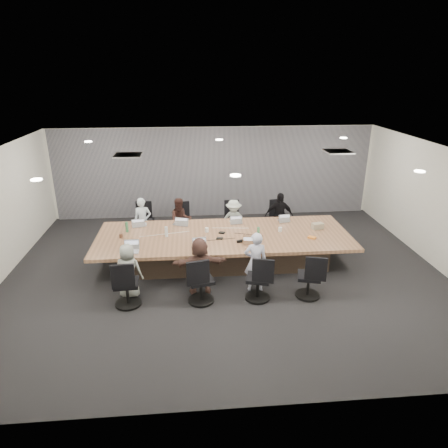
{
  "coord_description": "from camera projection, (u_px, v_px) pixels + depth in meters",
  "views": [
    {
      "loc": [
        -0.75,
        -8.22,
        4.42
      ],
      "look_at": [
        0.0,
        0.4,
        1.05
      ],
      "focal_mm": 32.0,
      "sensor_mm": 36.0,
      "label": 1
    }
  ],
  "objects": [
    {
      "name": "floor",
      "position": [
        225.0,
        272.0,
        9.29
      ],
      "size": [
        10.0,
        8.0,
        0.0
      ],
      "primitive_type": "cube",
      "color": "black",
      "rests_on": "ground"
    },
    {
      "name": "ceiling",
      "position": [
        226.0,
        153.0,
        8.28
      ],
      "size": [
        10.0,
        8.0,
        0.0
      ],
      "primitive_type": "cube",
      "color": "white",
      "rests_on": "wall_back"
    },
    {
      "name": "wall_back",
      "position": [
        214.0,
        172.0,
        12.5
      ],
      "size": [
        10.0,
        0.0,
        2.8
      ],
      "primitive_type": "cube",
      "rotation": [
        1.57,
        0.0,
        0.0
      ],
      "color": "silver",
      "rests_on": "ground"
    },
    {
      "name": "wall_front",
      "position": [
        254.0,
        323.0,
        5.07
      ],
      "size": [
        10.0,
        0.0,
        2.8
      ],
      "primitive_type": "cube",
      "rotation": [
        -1.57,
        0.0,
        0.0
      ],
      "color": "silver",
      "rests_on": "ground"
    },
    {
      "name": "wall_right",
      "position": [
        441.0,
        209.0,
        9.19
      ],
      "size": [
        0.0,
        8.0,
        2.8
      ],
      "primitive_type": "cube",
      "rotation": [
        1.57,
        0.0,
        -1.57
      ],
      "color": "silver",
      "rests_on": "ground"
    },
    {
      "name": "curtain",
      "position": [
        214.0,
        173.0,
        12.43
      ],
      "size": [
        9.8,
        0.04,
        2.8
      ],
      "primitive_type": "cube",
      "color": "gray",
      "rests_on": "ground"
    },
    {
      "name": "conference_table",
      "position": [
        224.0,
        248.0,
        9.61
      ],
      "size": [
        6.0,
        2.2,
        0.74
      ],
      "color": "#4A392D",
      "rests_on": "ground"
    },
    {
      "name": "chair_0",
      "position": [
        145.0,
        224.0,
        11.02
      ],
      "size": [
        0.59,
        0.59,
        0.82
      ],
      "primitive_type": null,
      "rotation": [
        0.0,
        0.0,
        3.07
      ],
      "color": "black",
      "rests_on": "ground"
    },
    {
      "name": "chair_1",
      "position": [
        181.0,
        224.0,
        11.12
      ],
      "size": [
        0.59,
        0.59,
        0.75
      ],
      "primitive_type": null,
      "rotation": [
        0.0,
        0.0,
        3.33
      ],
      "color": "black",
      "rests_on": "ground"
    },
    {
      "name": "chair_2",
      "position": [
        232.0,
        223.0,
        11.23
      ],
      "size": [
        0.52,
        0.52,
        0.76
      ],
      "primitive_type": null,
      "rotation": [
        0.0,
        0.0,
        3.16
      ],
      "color": "black",
      "rests_on": "ground"
    },
    {
      "name": "chair_3",
      "position": [
        276.0,
        222.0,
        11.34
      ],
      "size": [
        0.58,
        0.58,
        0.74
      ],
      "primitive_type": null,
      "rotation": [
        0.0,
        0.0,
        3.31
      ],
      "color": "black",
      "rests_on": "ground"
    },
    {
      "name": "chair_4",
      "position": [
        127.0,
        287.0,
        7.87
      ],
      "size": [
        0.59,
        0.59,
        0.82
      ],
      "primitive_type": null,
      "rotation": [
        0.0,
        0.0,
        0.06
      ],
      "color": "black",
      "rests_on": "ground"
    },
    {
      "name": "chair_5",
      "position": [
        201.0,
        283.0,
        7.98
      ],
      "size": [
        0.68,
        0.68,
        0.83
      ],
      "primitive_type": null,
      "rotation": [
        0.0,
        0.0,
        0.24
      ],
      "color": "black",
      "rests_on": "ground"
    },
    {
      "name": "chair_6",
      "position": [
        258.0,
        282.0,
        8.08
      ],
      "size": [
        0.66,
        0.66,
        0.8
      ],
      "primitive_type": null,
      "rotation": [
        0.0,
        0.0,
        -0.26
      ],
      "color": "black",
      "rests_on": "ground"
    },
    {
      "name": "chair_7",
      "position": [
        309.0,
        280.0,
        8.17
      ],
      "size": [
        0.65,
        0.65,
        0.79
      ],
      "primitive_type": null,
      "rotation": [
        0.0,
        0.0,
        -0.26
      ],
      "color": "black",
      "rests_on": "ground"
    },
    {
      "name": "person_0",
      "position": [
        143.0,
        221.0,
        10.62
      ],
      "size": [
        0.48,
        0.33,
        1.27
      ],
      "primitive_type": "imported",
      "rotation": [
        0.0,
        0.0,
        6.33
      ],
      "color": "silver",
      "rests_on": "ground"
    },
    {
      "name": "laptop_0",
      "position": [
        140.0,
        225.0,
        10.06
      ],
      "size": [
        0.35,
        0.27,
        0.02
      ],
      "primitive_type": "cube",
      "rotation": [
        0.0,
        0.0,
        3.3
      ],
      "color": "#B2B2B7",
      "rests_on": "conference_table"
    },
    {
      "name": "person_1",
      "position": [
        181.0,
        221.0,
        10.7
      ],
      "size": [
        0.68,
        0.57,
        1.24
      ],
      "primitive_type": "imported",
      "rotation": [
        0.0,
        0.0,
        6.47
      ],
      "color": "#341E1A",
      "rests_on": "ground"
    },
    {
      "name": "laptop_1",
      "position": [
        180.0,
        224.0,
        10.15
      ],
      "size": [
        0.39,
        0.31,
        0.02
      ],
      "primitive_type": "cube",
      "rotation": [
        0.0,
        0.0,
        2.9
      ],
      "color": "#B2B2B7",
      "rests_on": "conference_table"
    },
    {
      "name": "person_2",
      "position": [
        234.0,
        220.0,
        10.83
      ],
      "size": [
        0.81,
        0.56,
        1.16
      ],
      "primitive_type": "imported",
      "rotation": [
        0.0,
        0.0,
        6.1
      ],
      "color": "#A8B3A9",
      "rests_on": "ground"
    },
    {
      "name": "laptop_2",
      "position": [
        236.0,
        222.0,
        10.26
      ],
      "size": [
        0.32,
        0.24,
        0.02
      ],
      "primitive_type": "cube",
      "rotation": [
        0.0,
        0.0,
        3.23
      ],
      "color": "#B2B2B7",
      "rests_on": "conference_table"
    },
    {
      "name": "person_3",
      "position": [
        279.0,
        216.0,
        10.9
      ],
      "size": [
        0.81,
        0.4,
        1.33
      ],
      "primitive_type": "imported",
      "rotation": [
        0.0,
        0.0,
        6.18
      ],
      "color": "black",
      "rests_on": "ground"
    },
    {
      "name": "laptop_3",
      "position": [
        284.0,
        220.0,
        10.36
      ],
      "size": [
        0.32,
        0.24,
        0.02
      ],
      "primitive_type": "cube",
      "rotation": [
        0.0,
        0.0,
        3.27
      ],
      "color": "#B2B2B7",
      "rests_on": "conference_table"
    },
    {
      "name": "person_4",
      "position": [
        128.0,
        271.0,
        8.13
      ],
      "size": [
        0.63,
        0.48,
        1.16
      ],
      "primitive_type": "imported",
      "rotation": [
        0.0,
        0.0,
        2.94
      ],
      "color": "#939B92",
      "rests_on": "ground"
    },
    {
      "name": "laptop_4",
      "position": [
        131.0,
        252.0,
        8.58
      ],
      "size": [
        0.32,
        0.22,
        0.02
      ],
      "primitive_type": "cube",
      "rotation": [
        0.0,
        0.0,
        0.0
      ],
      "color": "#B2B2B7",
      "rests_on": "conference_table"
    },
    {
      "name": "person_5",
      "position": [
        200.0,
        266.0,
        8.23
      ],
      "size": [
        1.18,
        0.46,
        1.24
      ],
      "primitive_type": "imported",
      "rotation": [
        0.0,
        0.0,
        3.22
      ],
      "color": "brown",
      "rests_on": "ground"
    },
    {
      "name": "laptop_5",
      "position": [
        199.0,
        249.0,
        8.7
      ],
      "size": [
        0.33,
        0.24,
        0.02
      ],
      "primitive_type": "cube",
      "rotation": [
        0.0,
        0.0,
        0.08
      ],
      "color": "#B2B2B7",
      "rests_on": "conference_table"
    },
    {
      "name": "person_6",
      "position": [
        255.0,
        262.0,
        8.31
      ],
      "size": [
        0.51,
        0.35,
        1.33
      ],
      "primitive_type": "imported",
      "rotation": [
        0.0,
        0.0,
        3.07
      ],
      "color": "#B6B9D3",
      "rests_on": "ground"
    },
    {
      "name": "laptop_6",
      "position": [
        252.0,
        247.0,
        8.79
      ],
      "size": [
        0.32,
        0.26,
        0.02
      ],
      "primitive_type": "cube",
      "rotation": [
        0.0,
        0.0,
        -0.23
      ],
      "color": "#8C6647",
      "rests_on": "conference_table"
    },
    {
      "name": "bottle_green_left",
      "position": [
        127.0,
        227.0,
        9.6
      ],
      "size": [
        0.08,
        0.08,
        0.25
      ],
      "primitive_type": "cylinder",
      "rotation": [
        0.0,
        0.0,
        0.17
      ],
      "color": "#397B4D",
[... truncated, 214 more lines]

